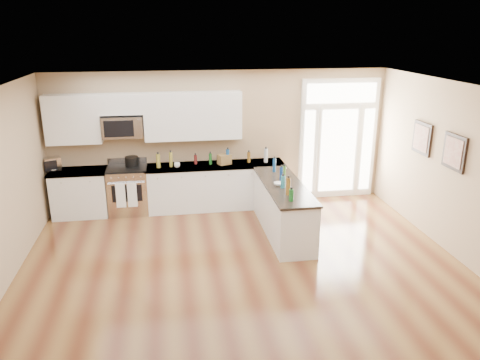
{
  "coord_description": "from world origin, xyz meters",
  "views": [
    {
      "loc": [
        -1.09,
        -5.46,
        3.64
      ],
      "look_at": [
        0.09,
        2.0,
        1.14
      ],
      "focal_mm": 35.0,
      "sensor_mm": 36.0,
      "label": 1
    }
  ],
  "objects_px": {
    "peninsula_cabinet": "(283,210)",
    "kitchen_range": "(128,190)",
    "toaster_oven": "(52,164)",
    "stockpot": "(132,161)"
  },
  "relations": [
    {
      "from": "peninsula_cabinet",
      "to": "kitchen_range",
      "type": "bearing_deg",
      "value": 153.11
    },
    {
      "from": "peninsula_cabinet",
      "to": "stockpot",
      "type": "relative_size",
      "value": 8.66
    },
    {
      "from": "peninsula_cabinet",
      "to": "toaster_oven",
      "type": "relative_size",
      "value": 7.72
    },
    {
      "from": "peninsula_cabinet",
      "to": "kitchen_range",
      "type": "xyz_separation_m",
      "value": [
        -2.86,
        1.45,
        0.04
      ]
    },
    {
      "from": "peninsula_cabinet",
      "to": "toaster_oven",
      "type": "height_order",
      "value": "toaster_oven"
    },
    {
      "from": "kitchen_range",
      "to": "toaster_oven",
      "type": "distance_m",
      "value": 1.54
    },
    {
      "from": "peninsula_cabinet",
      "to": "toaster_oven",
      "type": "xyz_separation_m",
      "value": [
        -4.28,
        1.55,
        0.63
      ]
    },
    {
      "from": "stockpot",
      "to": "peninsula_cabinet",
      "type": "bearing_deg",
      "value": -29.49
    },
    {
      "from": "toaster_oven",
      "to": "stockpot",
      "type": "bearing_deg",
      "value": -21.86
    },
    {
      "from": "kitchen_range",
      "to": "toaster_oven",
      "type": "relative_size",
      "value": 3.59
    }
  ]
}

